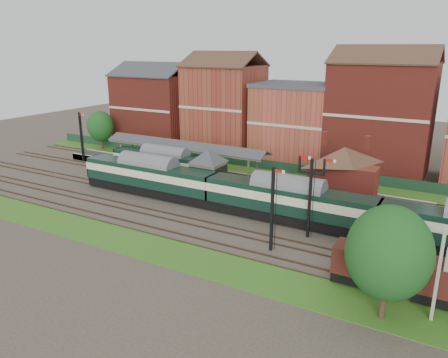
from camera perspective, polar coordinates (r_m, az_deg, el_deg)
The scene contains 19 objects.
ground at distance 51.14m, azimuth -1.05°, elevation -3.80°, with size 160.00×160.00×0.00m, color #473D33.
grass_back at distance 64.71m, azimuth 6.15°, elevation 0.64°, with size 90.00×4.50×0.06m, color #2D6619.
grass_front at distance 42.07m, azimuth -9.45°, elevation -8.77°, with size 90.00×5.00×0.06m, color #2D6619.
fence at distance 66.29m, azimuth 6.86°, elevation 1.66°, with size 90.00×0.12×1.50m, color #193823.
platform at distance 61.34m, azimuth -0.46°, elevation 0.28°, with size 55.00×3.40×1.00m, color #2D2D2D.
signal_box at distance 54.24m, azimuth -2.06°, elevation 0.98°, with size 5.40×5.40×6.00m.
brick_hut at distance 51.31m, azimuth 5.62°, elevation -2.38°, with size 3.20×2.64×2.94m.
station_building at distance 54.27m, azimuth 15.29°, elevation 1.22°, with size 8.10×8.10×5.90m.
canopy at distance 63.42m, azimuth -5.19°, elevation 4.58°, with size 26.00×3.89×4.08m.
semaphore_bracket at distance 42.76m, azimuth 11.23°, elevation -1.78°, with size 3.60×0.25×8.18m.
semaphore_platform_end at distance 74.56m, azimuth -18.14°, elevation 5.34°, with size 1.23×0.25×8.00m.
semaphore_siding at distance 39.59m, azimuth 6.34°, elevation -3.82°, with size 1.23×0.25×8.00m.
yard_lamp at distance 32.89m, azimuth 26.29°, elevation -10.44°, with size 2.60×0.22×7.00m.
town_backdrop at distance 71.43m, azimuth 9.10°, elevation 7.81°, with size 69.00×10.00×16.00m.
dmu_train at distance 46.69m, azimuth 8.32°, elevation -2.77°, with size 55.86×2.94×4.29m.
platform_railcar at distance 62.02m, azimuth -7.65°, elevation 2.04°, with size 17.00×2.68×3.91m.
goods_van_a at distance 36.41m, azimuth 18.49°, elevation -10.48°, with size 5.46×2.36×3.31m.
tree_far at distance 31.29m, azimuth 20.72°, elevation -9.02°, with size 5.69×5.69×8.30m.
tree_back at distance 82.66m, azimuth -15.83°, elevation 6.65°, with size 4.76×4.76×6.95m.
Camera 1 is at (24.29, -41.17, 18.17)m, focal length 35.00 mm.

